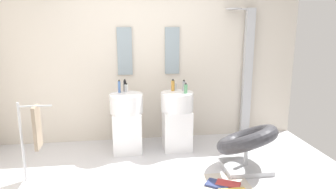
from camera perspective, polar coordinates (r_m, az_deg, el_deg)
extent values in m
cube|color=beige|center=(4.76, -3.70, 6.94)|extent=(4.80, 0.10, 2.60)
cube|color=white|center=(4.44, -7.65, -6.94)|extent=(0.40, 0.40, 0.59)
cylinder|color=white|center=(4.31, -7.82, -1.62)|extent=(0.47, 0.47, 0.26)
cylinder|color=#B7BABF|center=(4.40, -7.90, 1.09)|extent=(0.02, 0.02, 0.10)
cube|color=white|center=(4.50, 1.68, -6.56)|extent=(0.40, 0.40, 0.59)
cylinder|color=white|center=(4.38, 1.72, -1.30)|extent=(0.47, 0.47, 0.26)
cylinder|color=#B7BABF|center=(4.46, 1.45, 1.37)|extent=(0.02, 0.02, 0.10)
cube|color=#8C9EA8|center=(4.67, -8.13, 8.03)|extent=(0.22, 0.03, 0.71)
cube|color=#8C9EA8|center=(4.73, 0.78, 8.21)|extent=(0.22, 0.03, 0.71)
cube|color=#B7BABF|center=(5.06, 14.65, 3.75)|extent=(0.14, 0.08, 2.05)
cylinder|color=#B7BABF|center=(4.93, 13.75, 15.31)|extent=(0.30, 0.02, 0.02)
cylinder|color=#B7BABF|center=(4.85, 12.18, 15.43)|extent=(0.24, 0.24, 0.02)
cube|color=#B7BABF|center=(4.09, 14.27, -12.98)|extent=(0.56, 0.50, 0.06)
cylinder|color=#B7BABF|center=(4.02, 14.40, -10.80)|extent=(0.05, 0.05, 0.34)
torus|color=#333338|center=(3.95, 14.56, -8.13)|extent=(1.10, 1.10, 0.49)
cylinder|color=#B7BABF|center=(3.89, -25.69, -8.12)|extent=(0.03, 0.03, 0.95)
cylinder|color=#B7BABF|center=(3.72, -23.68, -2.00)|extent=(0.36, 0.02, 0.02)
cube|color=gray|center=(3.79, -23.34, -5.66)|extent=(0.04, 0.22, 0.50)
cube|color=#B73838|center=(3.66, 11.18, -16.19)|extent=(0.31, 0.26, 0.02)
cube|color=navy|center=(3.64, 9.31, -16.27)|extent=(0.31, 0.29, 0.02)
cylinder|color=black|center=(4.43, -8.08, 1.58)|extent=(0.04, 0.04, 0.16)
cylinder|color=black|center=(4.41, -8.12, 2.74)|extent=(0.02, 0.02, 0.02)
cylinder|color=#59996B|center=(4.28, 3.34, 1.06)|extent=(0.05, 0.05, 0.13)
cylinder|color=black|center=(4.26, 3.35, 2.04)|extent=(0.03, 0.03, 0.02)
cylinder|color=white|center=(4.42, -7.83, 1.20)|extent=(0.05, 0.05, 0.11)
cylinder|color=black|center=(4.41, -7.86, 2.01)|extent=(0.03, 0.03, 0.02)
cylinder|color=#99999E|center=(4.45, 2.99, 1.60)|extent=(0.05, 0.05, 0.14)
cylinder|color=black|center=(4.44, 3.00, 2.61)|extent=(0.03, 0.03, 0.02)
cylinder|color=#4C72B7|center=(4.37, -9.12, 1.41)|extent=(0.04, 0.04, 0.16)
cylinder|color=black|center=(4.35, -9.17, 2.60)|extent=(0.02, 0.02, 0.02)
cylinder|color=#C68C38|center=(4.44, 0.92, 1.66)|extent=(0.05, 0.05, 0.15)
cylinder|color=black|center=(4.43, 0.92, 2.75)|extent=(0.03, 0.03, 0.02)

